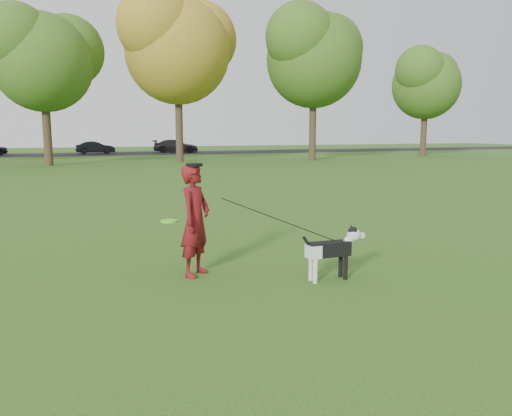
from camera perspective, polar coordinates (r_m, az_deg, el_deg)
name	(u,v)px	position (r m, az deg, el deg)	size (l,w,h in m)	color
ground	(291,274)	(7.20, 4.00, -7.52)	(120.00, 120.00, 0.00)	#285116
road	(104,154)	(46.41, -17.03, 5.94)	(120.00, 7.00, 0.02)	black
man	(195,220)	(7.01, -6.95, -1.42)	(0.57, 0.38, 1.57)	#5C0D14
dog	(333,247)	(6.90, 8.84, -4.48)	(0.97, 0.19, 0.74)	black
car_mid	(95,148)	(46.36, -17.89, 6.58)	(1.15, 3.30, 1.09)	black
car_right	(176,146)	(47.24, -9.14, 6.99)	(1.67, 4.12, 1.19)	black
man_held_items	(281,220)	(6.92, 2.85, -1.43)	(2.35, 0.98, 1.09)	#53F61F
tree_row	(88,39)	(32.82, -18.61, 17.81)	(51.74, 8.86, 12.01)	#38281C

